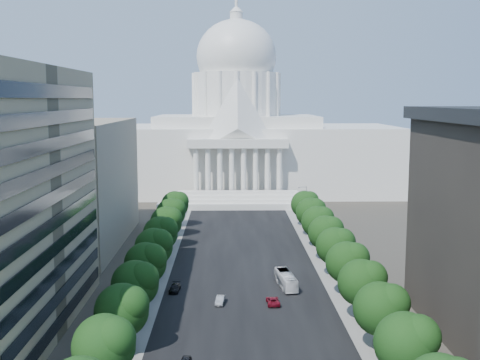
{
  "coord_description": "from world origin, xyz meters",
  "views": [
    {
      "loc": [
        -3.17,
        -44.32,
        35.21
      ],
      "look_at": [
        -0.57,
        87.55,
        17.42
      ],
      "focal_mm": 45.0,
      "sensor_mm": 36.0,
      "label": 1
    }
  ],
  "objects": [
    {
      "name": "tree_r_f",
      "position": [
        18.34,
        71.81,
        6.45
      ],
      "size": [
        7.79,
        7.6,
        9.97
      ],
      "color": "#33261C",
      "rests_on": "ground"
    },
    {
      "name": "tree_l_d",
      "position": [
        -17.66,
        47.81,
        6.45
      ],
      "size": [
        7.79,
        7.6,
        9.97
      ],
      "color": "#33261C",
      "rests_on": "ground"
    },
    {
      "name": "tree_r_d",
      "position": [
        18.34,
        47.81,
        6.45
      ],
      "size": [
        7.79,
        7.6,
        9.97
      ],
      "color": "#33261C",
      "rests_on": "ground"
    },
    {
      "name": "tree_l_c",
      "position": [
        -17.66,
        35.81,
        6.45
      ],
      "size": [
        7.79,
        7.6,
        9.97
      ],
      "color": "#33261C",
      "rests_on": "ground"
    },
    {
      "name": "tree_r_g",
      "position": [
        18.34,
        83.81,
        6.45
      ],
      "size": [
        7.79,
        7.6,
        9.97
      ],
      "color": "#33261C",
      "rests_on": "ground"
    },
    {
      "name": "tree_l_h",
      "position": [
        -17.66,
        95.81,
        6.45
      ],
      "size": [
        7.79,
        7.6,
        9.97
      ],
      "color": "#33261C",
      "rests_on": "ground"
    },
    {
      "name": "office_block_left_far",
      "position": [
        -48.0,
        100.0,
        15.0
      ],
      "size": [
        38.0,
        52.0,
        30.0
      ],
      "primitive_type": "cube",
      "color": "gray",
      "rests_on": "ground"
    },
    {
      "name": "streetlight_c",
      "position": [
        19.9,
        60.0,
        5.82
      ],
      "size": [
        2.61,
        0.44,
        9.0
      ],
      "color": "gray",
      "rests_on": "ground"
    },
    {
      "name": "tree_l_b",
      "position": [
        -17.66,
        23.81,
        6.45
      ],
      "size": [
        7.79,
        7.6,
        9.97
      ],
      "color": "#33261C",
      "rests_on": "ground"
    },
    {
      "name": "tree_l_e",
      "position": [
        -17.66,
        59.81,
        6.45
      ],
      "size": [
        7.79,
        7.6,
        9.97
      ],
      "color": "#33261C",
      "rests_on": "ground"
    },
    {
      "name": "streetlight_e",
      "position": [
        19.9,
        110.0,
        5.82
      ],
      "size": [
        2.61,
        0.44,
        9.0
      ],
      "color": "gray",
      "rests_on": "ground"
    },
    {
      "name": "streetlight_d",
      "position": [
        19.9,
        85.0,
        5.82
      ],
      "size": [
        2.61,
        0.44,
        9.0
      ],
      "color": "gray",
      "rests_on": "ground"
    },
    {
      "name": "car_silver",
      "position": [
        -4.63,
        56.03,
        0.66
      ],
      "size": [
        1.86,
        4.12,
        1.31
      ],
      "primitive_type": "imported",
      "rotation": [
        0.0,
        0.0,
        -0.12
      ],
      "color": "#A8AAB0",
      "rests_on": "ground"
    },
    {
      "name": "car_dark_b",
      "position": [
        -13.08,
        62.93,
        0.64
      ],
      "size": [
        2.1,
        4.51,
        1.28
      ],
      "primitive_type": "imported",
      "rotation": [
        0.0,
        0.0,
        -0.07
      ],
      "color": "black",
      "rests_on": "ground"
    },
    {
      "name": "tree_l_j",
      "position": [
        -17.66,
        119.81,
        6.45
      ],
      "size": [
        7.79,
        7.6,
        9.97
      ],
      "color": "#33261C",
      "rests_on": "ground"
    },
    {
      "name": "tree_l_g",
      "position": [
        -17.66,
        83.81,
        6.45
      ],
      "size": [
        7.79,
        7.6,
        9.97
      ],
      "color": "#33261C",
      "rests_on": "ground"
    },
    {
      "name": "tree_r_j",
      "position": [
        18.34,
        119.81,
        6.45
      ],
      "size": [
        7.79,
        7.6,
        9.97
      ],
      "color": "#33261C",
      "rests_on": "ground"
    },
    {
      "name": "tree_r_c",
      "position": [
        18.34,
        35.81,
        6.45
      ],
      "size": [
        7.79,
        7.6,
        9.97
      ],
      "color": "#33261C",
      "rests_on": "ground"
    },
    {
      "name": "streetlight_b",
      "position": [
        19.9,
        35.0,
        5.82
      ],
      "size": [
        2.61,
        0.44,
        9.0
      ],
      "color": "gray",
      "rests_on": "ground"
    },
    {
      "name": "tree_r_h",
      "position": [
        18.34,
        95.81,
        6.45
      ],
      "size": [
        7.79,
        7.6,
        9.97
      ],
      "color": "#33261C",
      "rests_on": "ground"
    },
    {
      "name": "city_bus",
      "position": [
        7.66,
        65.2,
        1.42
      ],
      "size": [
        3.72,
        10.42,
        2.84
      ],
      "primitive_type": "imported",
      "rotation": [
        0.0,
        0.0,
        0.13
      ],
      "color": "white",
      "rests_on": "ground"
    },
    {
      "name": "sidewalk_right",
      "position": [
        19.0,
        90.0,
        0.0
      ],
      "size": [
        8.0,
        260.0,
        0.02
      ],
      "primitive_type": "cube",
      "color": "gray",
      "rests_on": "ground"
    },
    {
      "name": "tree_r_b",
      "position": [
        18.34,
        23.81,
        6.45
      ],
      "size": [
        7.79,
        7.6,
        9.97
      ],
      "color": "#33261C",
      "rests_on": "ground"
    },
    {
      "name": "car_red",
      "position": [
        4.49,
        55.51,
        0.64
      ],
      "size": [
        2.33,
        4.69,
        1.28
      ],
      "primitive_type": "imported",
      "rotation": [
        0.0,
        0.0,
        3.19
      ],
      "color": "maroon",
      "rests_on": "ground"
    },
    {
      "name": "tree_r_e",
      "position": [
        18.34,
        59.81,
        6.45
      ],
      "size": [
        7.79,
        7.6,
        9.97
      ],
      "color": "#33261C",
      "rests_on": "ground"
    },
    {
      "name": "tree_r_i",
      "position": [
        18.34,
        107.81,
        6.45
      ],
      "size": [
        7.79,
        7.6,
        9.97
      ],
      "color": "#33261C",
      "rests_on": "ground"
    },
    {
      "name": "tree_l_f",
      "position": [
        -17.66,
        71.81,
        6.45
      ],
      "size": [
        7.79,
        7.6,
        9.97
      ],
      "color": "#33261C",
      "rests_on": "ground"
    },
    {
      "name": "tree_l_i",
      "position": [
        -17.66,
        107.81,
        6.45
      ],
      "size": [
        7.79,
        7.6,
        9.97
      ],
      "color": "#33261C",
      "rests_on": "ground"
    },
    {
      "name": "streetlight_f",
      "position": [
        19.9,
        135.0,
        5.82
      ],
      "size": [
        2.61,
        0.44,
        9.0
      ],
      "color": "gray",
      "rests_on": "ground"
    },
    {
      "name": "road_asphalt",
      "position": [
        0.0,
        90.0,
        0.0
      ],
      "size": [
        30.0,
        260.0,
        0.01
      ],
      "primitive_type": "cube",
      "color": "black",
      "rests_on": "ground"
    },
    {
      "name": "capitol",
      "position": [
        0.0,
        184.89,
        20.01
      ],
      "size": [
        120.0,
        56.0,
        73.0
      ],
      "color": "white",
      "rests_on": "ground"
    },
    {
      "name": "sidewalk_left",
      "position": [
        -19.0,
        90.0,
        0.0
      ],
      "size": [
        8.0,
        260.0,
        0.02
      ],
      "primitive_type": "cube",
      "color": "gray",
      "rests_on": "ground"
    }
  ]
}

